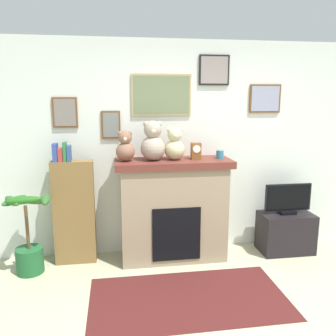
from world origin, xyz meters
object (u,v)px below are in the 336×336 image
bookshelf (74,210)px  teddy_bear_brown (175,145)px  fireplace (173,209)px  teddy_bear_cream (125,148)px  potted_plant (28,239)px  tv_stand (285,232)px  mantel_clock (196,151)px  television (288,199)px  candle_jar (220,154)px  teddy_bear_grey (153,143)px

bookshelf → teddy_bear_brown: teddy_bear_brown is taller
fireplace → teddy_bear_cream: 0.94m
potted_plant → tv_stand: size_ratio=1.42×
teddy_bear_brown → mantel_clock: bearing=-0.2°
bookshelf → teddy_bear_cream: size_ratio=4.17×
teddy_bear_brown → teddy_bear_cream: bearing=180.0°
television → teddy_bear_brown: (-1.42, 0.03, 0.70)m
fireplace → candle_jar: (0.56, -0.02, 0.65)m
tv_stand → teddy_bear_cream: 2.29m
bookshelf → television: size_ratio=2.43×
tv_stand → mantel_clock: size_ratio=3.38×
mantel_clock → teddy_bear_grey: size_ratio=0.42×
tv_stand → teddy_bear_brown: teddy_bear_brown is taller
teddy_bear_cream → television: bearing=-0.9°
bookshelf → teddy_bear_grey: 1.21m
candle_jar → teddy_bear_grey: bearing=-180.0°
potted_plant → candle_jar: candle_jar is taller
teddy_bear_cream → teddy_bear_grey: teddy_bear_grey is taller
teddy_bear_brown → potted_plant: bearing=-175.7°
television → candle_jar: (-0.88, 0.03, 0.58)m
potted_plant → candle_jar: 2.36m
television → teddy_bear_brown: 1.59m
television → mantel_clock: mantel_clock is taller
teddy_bear_brown → television: bearing=-1.3°
television → teddy_bear_cream: 2.11m
potted_plant → candle_jar: (2.20, 0.13, 0.87)m
candle_jar → fireplace: bearing=178.2°
potted_plant → teddy_bear_grey: (1.40, 0.13, 1.02)m
candle_jar → teddy_bear_grey: (-0.80, -0.00, 0.16)m
potted_plant → teddy_bear_grey: size_ratio=2.03×
teddy_bear_grey → teddy_bear_brown: 0.25m
tv_stand → mantel_clock: 1.58m
potted_plant → television: bearing=1.7°
candle_jar → teddy_bear_cream: (-1.11, -0.00, 0.11)m
bookshelf → mantel_clock: 1.58m
teddy_bear_cream → teddy_bear_brown: (0.57, -0.00, 0.01)m
television → teddy_bear_brown: teddy_bear_brown is taller
teddy_bear_brown → candle_jar: bearing=0.1°
potted_plant → teddy_bear_grey: bearing=5.1°
mantel_clock → teddy_bear_cream: (-0.82, 0.00, 0.06)m
mantel_clock → television: bearing=-1.5°
bookshelf → mantel_clock: (1.43, -0.07, 0.67)m
fireplace → teddy_bear_brown: (0.01, -0.02, 0.77)m
candle_jar → teddy_bear_grey: 0.81m
potted_plant → tv_stand: bearing=1.8°
teddy_bear_brown → teddy_bear_grey: bearing=-180.0°
teddy_bear_cream → teddy_bear_brown: 0.57m
bookshelf → tv_stand: (2.60, -0.10, -0.39)m
candle_jar → teddy_bear_cream: bearing=-180.0°
bookshelf → potted_plant: size_ratio=1.56×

